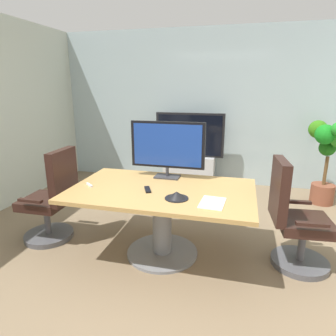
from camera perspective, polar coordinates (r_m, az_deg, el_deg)
The scene contains 12 objects.
ground_plane at distance 3.06m, azimuth -0.75°, elevation -19.31°, with size 6.93×6.93×0.00m, color #7A664C.
wall_back_glass_partition at distance 5.43m, azimuth 7.52°, elevation 11.48°, with size 5.46×0.10×2.73m, color #9EB2B7.
conference_table at distance 3.06m, azimuth -1.17°, elevation -7.52°, with size 1.85×1.12×0.75m.
office_chair_left at distance 3.64m, azimuth -21.62°, elevation -6.34°, with size 0.60×0.58×1.09m.
office_chair_right at distance 3.17m, azimuth 23.42°, elevation -9.85°, with size 0.61×0.59×1.09m.
tv_monitor at distance 3.26m, azimuth -0.11°, elevation 4.23°, with size 0.84×0.18×0.64m.
wall_display_unit at distance 5.27m, azimuth 4.18°, elevation 1.26°, with size 1.20×0.36×1.31m.
potted_plant at distance 4.95m, azimuth 28.79°, elevation 2.89°, with size 0.58×0.57×1.28m.
conference_phone at distance 2.72m, azimuth 1.70°, elevation -5.38°, with size 0.22×0.22×0.07m.
remote_control at distance 2.94m, azimuth -4.01°, elevation -4.21°, with size 0.05×0.17×0.02m, color black.
whiteboard_marker at distance 3.17m, azimuth -15.09°, elevation -3.21°, with size 0.13×0.02×0.02m, color silver.
paper_notepad at distance 2.65m, azimuth 8.66°, elevation -6.73°, with size 0.21×0.30×0.01m, color white.
Camera 1 is at (0.66, -2.42, 1.76)m, focal length 31.23 mm.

